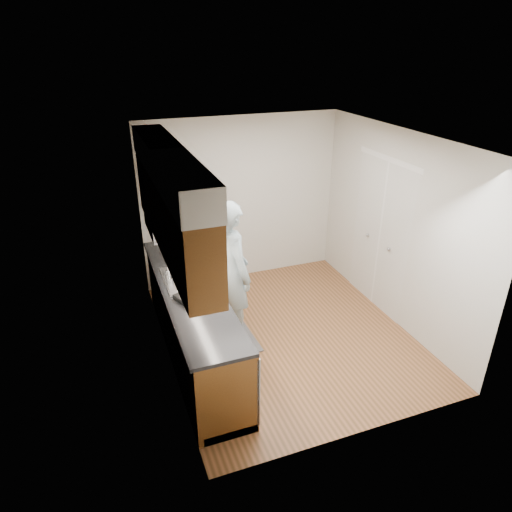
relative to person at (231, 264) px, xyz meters
The scene contains 14 objects.
floor 1.25m from the person, 14.06° to the right, with size 3.50×3.50×0.00m, color brown.
ceiling 1.61m from the person, 14.06° to the right, with size 3.50×3.50×0.00m, color white.
wall_left 0.87m from the person, 168.69° to the right, with size 0.02×3.50×2.50m, color beige.
wall_right 2.18m from the person, ahead, with size 0.02×3.50×2.50m, color beige.
wall_back 1.73m from the person, 67.19° to the left, with size 3.00×0.02×2.50m, color beige.
counter 0.79m from the person, 162.47° to the right, with size 0.64×2.80×1.30m.
upper_cabinets 1.13m from the person, 169.64° to the right, with size 0.47×2.80×1.21m.
closet_door 2.16m from the person, ahead, with size 0.02×1.22×2.05m, color silver.
floor_mat 1.04m from the person, ahead, with size 0.49×0.84×0.02m, color slate.
person is the anchor object (origin of this frame).
soap_bottle_a 0.77m from the person, 139.90° to the left, with size 0.09×0.09×0.24m, color silver.
soap_bottle_b 0.61m from the person, 127.26° to the left, with size 0.08×0.08×0.18m, color silver.
soap_bottle_c 0.85m from the person, 124.46° to the left, with size 0.14×0.14×0.17m, color silver.
dish_rack 0.71m from the person, 141.62° to the right, with size 0.35×0.29×0.05m, color black.
Camera 1 is at (-2.06, -4.44, 3.47)m, focal length 32.00 mm.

